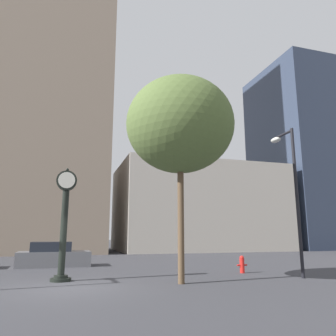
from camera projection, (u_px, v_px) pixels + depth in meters
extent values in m
plane|color=#38383D|center=(71.00, 288.00, 10.85)|extent=(200.00, 200.00, 0.00)
cube|color=gray|center=(42.00, 76.00, 35.99)|extent=(14.53, 12.00, 37.64)
cube|color=beige|center=(198.00, 209.00, 38.39)|extent=(18.63, 12.00, 9.43)
cube|color=#2D384C|center=(304.00, 157.00, 44.28)|extent=(10.68, 12.00, 24.13)
cylinder|color=black|center=(61.00, 280.00, 12.44)|extent=(0.78, 0.78, 0.12)
cylinder|color=black|center=(61.00, 277.00, 12.46)|extent=(0.52, 0.52, 0.10)
cylinder|color=black|center=(64.00, 232.00, 12.79)|extent=(0.26, 0.26, 3.25)
cylinder|color=black|center=(67.00, 181.00, 13.20)|extent=(0.79, 0.36, 0.79)
cylinder|color=white|center=(67.00, 180.00, 13.02)|extent=(0.65, 0.02, 0.65)
cylinder|color=white|center=(67.00, 182.00, 13.37)|extent=(0.65, 0.02, 0.65)
sphere|color=black|center=(67.00, 170.00, 13.29)|extent=(0.12, 0.12, 0.12)
cube|color=slate|center=(54.00, 259.00, 18.26)|extent=(3.92, 1.97, 0.82)
cube|color=#232833|center=(51.00, 247.00, 18.34)|extent=(2.17, 1.71, 0.53)
cylinder|color=red|center=(242.00, 266.00, 15.17)|extent=(0.22, 0.22, 0.64)
sphere|color=red|center=(242.00, 258.00, 15.24)|extent=(0.21, 0.21, 0.21)
cylinder|color=red|center=(239.00, 265.00, 15.12)|extent=(0.14, 0.08, 0.08)
cylinder|color=red|center=(245.00, 265.00, 15.23)|extent=(0.14, 0.08, 0.08)
cylinder|color=black|center=(297.00, 200.00, 13.94)|extent=(0.14, 0.14, 6.39)
cylinder|color=black|center=(283.00, 134.00, 15.12)|extent=(0.11, 1.20, 0.11)
ellipsoid|color=silver|center=(276.00, 140.00, 15.66)|extent=(0.36, 0.60, 0.24)
cylinder|color=brown|center=(181.00, 218.00, 12.25)|extent=(0.24, 0.24, 4.73)
ellipsoid|color=#516633|center=(180.00, 125.00, 12.97)|extent=(4.26, 4.26, 3.83)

